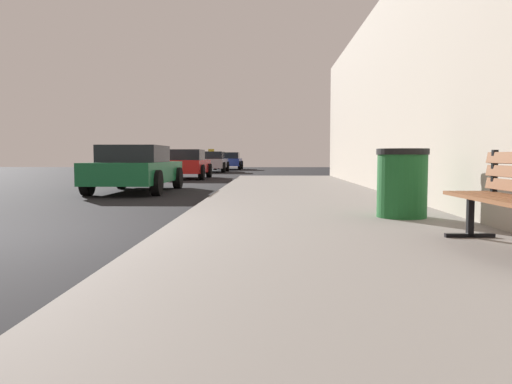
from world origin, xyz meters
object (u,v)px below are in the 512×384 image
car_silver (212,162)px  car_green (136,168)px  car_blue (229,161)px  car_red (184,164)px  trash_bin (402,183)px

car_silver → car_green: bearing=-90.2°
car_silver → car_blue: car_silver is taller
car_green → car_silver: 17.68m
car_green → car_red: same height
trash_bin → car_red: car_red is taller
trash_bin → car_silver: bearing=102.4°
trash_bin → car_blue: size_ratio=0.22×
car_green → car_blue: same height
car_silver → car_blue: 6.39m
car_blue → car_green: bearing=-91.5°
car_green → trash_bin: bearing=-51.8°
trash_bin → car_green: size_ratio=0.20×
car_silver → car_blue: (0.56, 6.37, -0.00)m
car_red → car_silver: size_ratio=0.92×
trash_bin → car_blue: 31.35m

